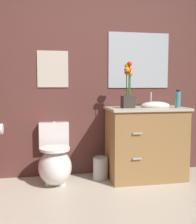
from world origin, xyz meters
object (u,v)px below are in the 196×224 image
object	(u,v)px
toilet	(55,162)
flower_vase	(128,91)
vanity_cabinet	(146,142)
wall_mirror	(139,60)
wall_poster	(53,69)
trash_bin	(100,168)
soap_bottle	(178,99)

from	to	relation	value
toilet	flower_vase	world-z (taller)	flower_vase
toilet	vanity_cabinet	world-z (taller)	vanity_cabinet
wall_mirror	vanity_cabinet	bearing A→B (deg)	-89.48
toilet	wall_poster	xyz separation A→B (m)	(-0.00, 0.27, 1.08)
trash_bin	wall_mirror	distance (m)	1.44
vanity_cabinet	trash_bin	distance (m)	0.63
soap_bottle	trash_bin	xyz separation A→B (m)	(-0.90, 0.17, -0.83)
vanity_cabinet	trash_bin	size ratio (longest dim) A/B	3.85
flower_vase	soap_bottle	size ratio (longest dim) A/B	2.52
trash_bin	wall_mirror	size ratio (longest dim) A/B	0.34
vanity_cabinet	wall_poster	world-z (taller)	wall_poster
vanity_cabinet	flower_vase	bearing A→B (deg)	-172.00
vanity_cabinet	flower_vase	world-z (taller)	flower_vase
wall_poster	trash_bin	bearing A→B (deg)	-23.96
trash_bin	wall_poster	distance (m)	1.33
soap_bottle	trash_bin	distance (m)	1.23
soap_bottle	wall_mirror	distance (m)	0.72
vanity_cabinet	soap_bottle	world-z (taller)	soap_bottle
toilet	flower_vase	size ratio (longest dim) A/B	1.28
flower_vase	trash_bin	size ratio (longest dim) A/B	1.98
soap_bottle	wall_poster	xyz separation A→B (m)	(-1.44, 0.41, 0.36)
soap_bottle	wall_poster	bearing A→B (deg)	164.13
vanity_cabinet	soap_bottle	xyz separation A→B (m)	(0.35, -0.12, 0.52)
soap_bottle	wall_poster	world-z (taller)	wall_poster
flower_vase	wall_poster	xyz separation A→B (m)	(-0.85, 0.33, 0.26)
toilet	vanity_cabinet	xyz separation A→B (m)	(1.10, -0.03, 0.20)
toilet	wall_mirror	bearing A→B (deg)	13.75
flower_vase	wall_poster	distance (m)	0.95
toilet	soap_bottle	size ratio (longest dim) A/B	3.23
wall_poster	wall_mirror	world-z (taller)	wall_mirror
wall_poster	wall_mirror	bearing A→B (deg)	0.00
toilet	trash_bin	xyz separation A→B (m)	(0.54, 0.03, -0.11)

